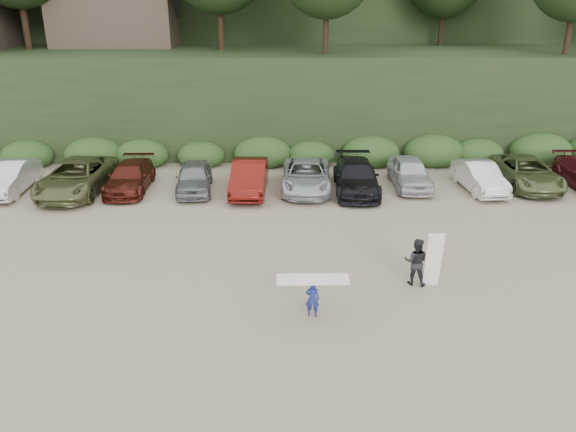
{
  "coord_description": "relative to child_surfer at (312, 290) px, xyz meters",
  "views": [
    {
      "loc": [
        -1.06,
        -17.23,
        9.28
      ],
      "look_at": [
        -0.68,
        3.0,
        1.3
      ],
      "focal_mm": 35.0,
      "sensor_mm": 36.0,
      "label": 1
    }
  ],
  "objects": [
    {
      "name": "ground",
      "position": [
        0.03,
        2.18,
        -0.9
      ],
      "size": [
        120.0,
        120.0,
        0.0
      ],
      "primitive_type": "plane",
      "color": "tan",
      "rests_on": "ground"
    },
    {
      "name": "adult_surfer",
      "position": [
        3.69,
        2.01,
        -0.04
      ],
      "size": [
        1.3,
        0.86,
        1.98
      ],
      "color": "black",
      "rests_on": "ground"
    },
    {
      "name": "child_surfer",
      "position": [
        0.0,
        0.0,
        0.0
      ],
      "size": [
        2.19,
        0.62,
        1.32
      ],
      "color": "navy",
      "rests_on": "ground"
    },
    {
      "name": "parked_cars",
      "position": [
        -0.91,
        12.12,
        -0.14
      ],
      "size": [
        33.68,
        6.3,
        1.65
      ],
      "color": "silver",
      "rests_on": "ground"
    }
  ]
}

